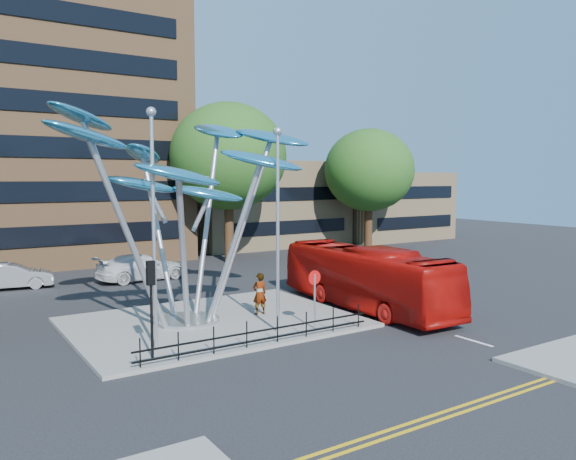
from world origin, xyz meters
TOP-DOWN VIEW (x-y plane):
  - ground at (0.00, 0.00)m, footprint 120.00×120.00m
  - traffic_island at (-1.00, 6.00)m, footprint 12.00×9.00m
  - double_yellow_near at (0.00, -6.00)m, footprint 40.00×0.12m
  - double_yellow_far at (0.00, -6.30)m, footprint 40.00×0.12m
  - brick_tower at (-6.00, 32.00)m, footprint 25.00×15.00m
  - low_building_near at (16.00, 30.00)m, footprint 15.00×8.00m
  - low_building_far at (30.00, 28.00)m, footprint 12.00×8.00m
  - tree_right at (8.00, 22.00)m, footprint 8.80×8.80m
  - tree_far at (22.00, 22.00)m, footprint 8.00×8.00m
  - leaf_sculpture at (-2.07, 6.68)m, footprint 12.72×9.54m
  - street_lamp_left at (-4.50, 3.50)m, footprint 0.36×0.36m
  - street_lamp_right at (0.50, 3.00)m, footprint 0.36×0.36m
  - traffic_light_island at (-5.00, 2.50)m, footprint 0.28×0.18m
  - no_entry_sign_island at (2.00, 2.52)m, footprint 0.60×0.10m
  - pedestrian_railing_front at (-1.00, 1.70)m, footprint 10.00×0.06m
  - red_bus at (6.60, 4.60)m, footprint 3.06×11.13m
  - pedestrian at (1.30, 5.87)m, footprint 0.73×0.50m
  - parked_car_mid at (-7.46, 19.50)m, footprint 4.79×2.24m
  - parked_car_right at (-0.11, 18.14)m, footprint 5.85×2.78m

SIDE VIEW (x-z plane):
  - ground at x=0.00m, z-range 0.00..0.00m
  - double_yellow_near at x=0.00m, z-range 0.00..0.01m
  - double_yellow_far at x=0.00m, z-range 0.00..0.01m
  - traffic_island at x=-1.00m, z-range 0.00..0.15m
  - pedestrian_railing_front at x=-1.00m, z-range 0.05..1.05m
  - parked_car_mid at x=-7.46m, z-range 0.00..1.52m
  - parked_car_right at x=-0.11m, z-range 0.00..1.65m
  - pedestrian at x=1.30m, z-range 0.15..2.08m
  - red_bus at x=6.60m, z-range 0.00..3.07m
  - no_entry_sign_island at x=2.00m, z-range 0.59..3.04m
  - traffic_light_island at x=-5.00m, z-range 0.90..4.33m
  - low_building_far at x=30.00m, z-range 0.00..7.00m
  - low_building_near at x=16.00m, z-range 0.00..8.00m
  - street_lamp_right at x=0.50m, z-range 0.94..9.24m
  - street_lamp_left at x=-4.50m, z-range 0.96..9.76m
  - leaf_sculpture at x=-2.07m, z-range 2.12..11.63m
  - tree_far at x=22.00m, z-range 1.70..12.51m
  - tree_right at x=8.00m, z-range 1.98..14.09m
  - brick_tower at x=-6.00m, z-range 0.00..30.00m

